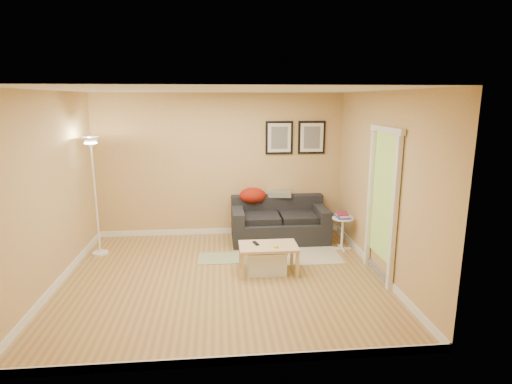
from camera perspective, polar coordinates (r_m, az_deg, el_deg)
The scene contains 25 objects.
floor at distance 6.00m, azimuth -4.57°, elevation -11.75°, with size 4.50×4.50×0.00m, color #A98A48.
ceiling at distance 5.46m, azimuth -5.07°, elevation 13.92°, with size 4.50×4.50×0.00m, color white.
wall_back at distance 7.56m, azimuth -4.98°, elevation 3.68°, with size 4.50×4.50×0.00m, color tan.
wall_front at distance 3.66m, azimuth -4.45°, elevation -6.16°, with size 4.50×4.50×0.00m, color tan.
wall_left at distance 6.01m, azimuth -26.79°, elevation -0.00°, with size 4.00×4.00×0.00m, color tan.
wall_right at distance 6.04m, azimuth 17.06°, elevation 0.88°, with size 4.00×4.00×0.00m, color tan.
baseboard_back at distance 7.84m, azimuth -4.81°, elevation -5.39°, with size 4.50×0.02×0.10m, color white.
baseboard_front at distance 4.24m, azimuth -4.14°, elevation -22.31°, with size 4.50×0.02×0.10m, color white.
baseboard_left at distance 6.37m, azimuth -25.56°, elevation -11.03°, with size 0.02×4.00×0.10m, color white.
baseboard_right at distance 6.40m, azimuth 16.24°, elevation -10.14°, with size 0.02×4.00×0.10m, color white.
sofa at distance 7.38m, azimuth 3.29°, elevation -3.88°, with size 1.70×0.90×0.75m, color black, non-canonical shape.
red_throw at distance 7.49m, azimuth -0.47°, elevation -0.49°, with size 0.48×0.36×0.28m, color #9B290E, non-canonical shape.
plaid_throw at distance 7.60m, azimuth 3.29°, elevation -0.23°, with size 0.42×0.26×0.10m, color tan, non-canonical shape.
framed_print_left at distance 7.55m, azimuth 3.24°, elevation 7.53°, with size 0.50×0.04×0.60m, color black, non-canonical shape.
framed_print_right at distance 7.66m, azimuth 7.72°, elevation 7.51°, with size 0.50×0.04×0.60m, color black, non-canonical shape.
area_rug at distance 6.81m, azimuth 6.23°, elevation -8.67°, with size 1.25×0.85×0.01m, color beige.
green_runner at distance 6.67m, azimuth -4.98°, elevation -9.12°, with size 0.70×0.50×0.01m, color #668C4C.
coffee_table at distance 6.07m, azimuth 1.70°, elevation -9.24°, with size 0.84×0.51×0.42m, color #DCBA86, non-canonical shape.
remote_control at distance 6.04m, azimuth -0.03°, elevation -7.12°, with size 0.05×0.16×0.02m, color black.
tape_roll at distance 5.90m, azimuth 2.76°, elevation -7.59°, with size 0.07×0.07×0.03m, color yellow.
storage_bin at distance 6.10m, azimuth 1.42°, elevation -9.49°, with size 0.57×0.42×0.35m, color white, non-canonical shape.
side_table at distance 7.10m, azimuth 11.86°, elevation -5.65°, with size 0.36×0.36×0.55m, color white, non-canonical shape.
book_stack at distance 7.02m, azimuth 11.92°, elevation -3.15°, with size 0.20×0.27×0.08m, color #343399, non-canonical shape.
floor_lamp at distance 7.05m, azimuth -21.34°, elevation -1.04°, with size 0.25×0.25×1.93m, color white, non-canonical shape.
doorway at distance 5.95m, azimuth 16.98°, elevation -2.02°, with size 0.12×1.01×2.13m, color white, non-canonical shape.
Camera 1 is at (-0.04, -5.46, 2.48)m, focal length 28.85 mm.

